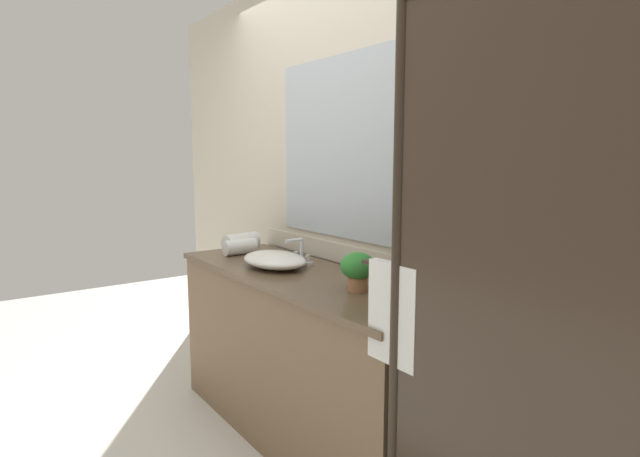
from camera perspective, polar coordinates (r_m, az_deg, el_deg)
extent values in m
plane|color=silver|center=(2.95, -1.85, -22.34)|extent=(8.00, 8.00, 0.00)
cube|color=beige|center=(2.76, 3.97, 4.02)|extent=(4.40, 0.05, 2.60)
cube|color=beige|center=(2.79, 3.44, -3.09)|extent=(1.80, 0.01, 0.11)
cube|color=silver|center=(2.74, 3.51, 9.10)|extent=(1.28, 0.01, 0.99)
cube|color=brown|center=(2.76, -1.72, -14.47)|extent=(1.80, 0.56, 0.87)
cube|color=brown|center=(2.62, -1.94, -5.38)|extent=(1.80, 0.58, 0.03)
cylinder|color=#2D2319|center=(1.71, 8.60, -8.77)|extent=(0.04, 0.04, 2.00)
cube|color=#382B21|center=(1.42, 23.28, -12.90)|extent=(0.96, 0.01, 1.96)
cube|color=#382B21|center=(1.91, 14.73, -7.12)|extent=(0.01, 0.57, 1.96)
cylinder|color=#2D2319|center=(1.70, 8.45, -4.56)|extent=(0.32, 0.02, 0.02)
cube|color=white|center=(1.74, 8.34, -9.53)|extent=(0.22, 0.04, 0.35)
ellipsoid|color=white|center=(2.76, -5.13, -3.51)|extent=(0.42, 0.30, 0.08)
cube|color=silver|center=(2.86, -2.08, -3.75)|extent=(0.17, 0.04, 0.02)
cylinder|color=silver|center=(2.84, -2.08, -2.42)|extent=(0.02, 0.02, 0.12)
cylinder|color=silver|center=(2.81, -2.95, -1.34)|extent=(0.02, 0.10, 0.02)
cylinder|color=silver|center=(2.90, -2.74, -3.00)|extent=(0.02, 0.02, 0.04)
cylinder|color=silver|center=(2.80, -1.39, -3.38)|extent=(0.02, 0.02, 0.04)
cylinder|color=#B77A51|center=(2.28, 4.25, -6.23)|extent=(0.09, 0.09, 0.06)
ellipsoid|color=#318434|center=(2.26, 4.27, -4.21)|extent=(0.16, 0.16, 0.12)
cube|color=silver|center=(2.06, 11.16, -8.63)|extent=(0.10, 0.07, 0.01)
ellipsoid|color=silver|center=(2.06, 11.17, -8.15)|extent=(0.07, 0.04, 0.02)
cylinder|color=#4C7056|center=(2.16, 7.65, -7.06)|extent=(0.03, 0.03, 0.07)
cylinder|color=#2D6638|center=(2.15, 7.67, -6.06)|extent=(0.02, 0.02, 0.01)
cylinder|color=white|center=(2.05, 7.29, -7.71)|extent=(0.02, 0.02, 0.08)
cylinder|color=#B7B2A8|center=(2.04, 7.32, -6.47)|extent=(0.02, 0.02, 0.01)
cylinder|color=silver|center=(2.46, 4.48, -5.13)|extent=(0.03, 0.03, 0.06)
cylinder|color=black|center=(2.46, 4.49, -4.27)|extent=(0.03, 0.03, 0.01)
cylinder|color=white|center=(3.27, -8.87, -1.52)|extent=(0.15, 0.24, 0.11)
cylinder|color=white|center=(3.14, -8.99, -2.05)|extent=(0.10, 0.20, 0.09)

